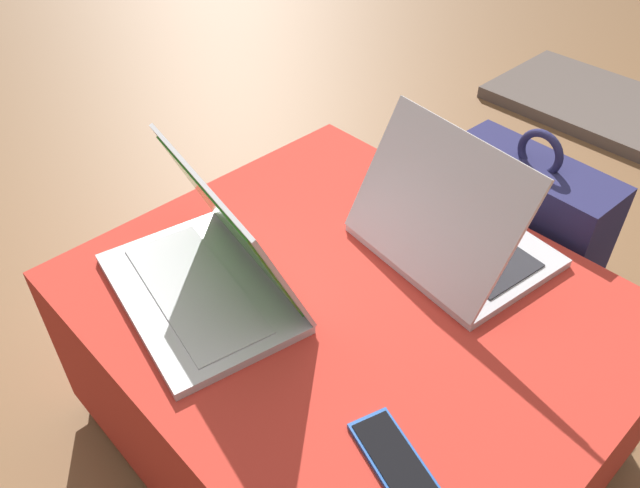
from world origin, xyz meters
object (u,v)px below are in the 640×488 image
object	(u,v)px
laptop_far	(449,231)
backpack	(515,254)
laptop_near	(209,268)
cell_phone	(395,460)

from	to	relation	value
laptop_far	backpack	xyz separation A→B (m)	(0.00, 0.29, -0.23)
laptop_near	cell_phone	bearing A→B (deg)	8.11
laptop_far	cell_phone	size ratio (longest dim) A/B	2.17
laptop_near	laptop_far	world-z (taller)	laptop_far
laptop_near	cell_phone	world-z (taller)	laptop_near
cell_phone	backpack	size ratio (longest dim) A/B	0.29
laptop_near	cell_phone	xyz separation A→B (m)	(0.43, -0.02, -0.04)
laptop_near	backpack	xyz separation A→B (m)	(0.22, 0.65, -0.23)
laptop_far	laptop_near	bearing A→B (deg)	66.40
cell_phone	laptop_far	bearing A→B (deg)	46.14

